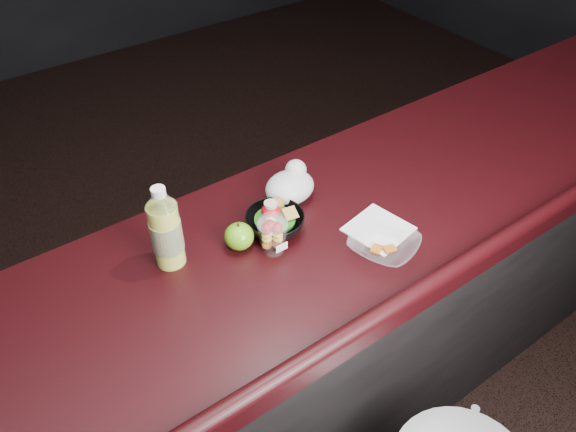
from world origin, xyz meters
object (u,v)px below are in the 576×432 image
object	(u,v)px
snack_bowl	(274,221)
lemonade_bottle	(166,233)
takeout_bowl	(384,245)
fruit_cup	(273,233)
green_apple	(239,236)

from	to	relation	value
snack_bowl	lemonade_bottle	bearing A→B (deg)	169.02
lemonade_bottle	takeout_bowl	xyz separation A→B (m)	(0.49, -0.30, -0.08)
fruit_cup	takeout_bowl	xyz separation A→B (m)	(0.24, -0.18, -0.04)
fruit_cup	snack_bowl	xyz separation A→B (m)	(0.05, 0.07, -0.03)
fruit_cup	takeout_bowl	world-z (taller)	fruit_cup
snack_bowl	takeout_bowl	bearing A→B (deg)	-51.71
fruit_cup	green_apple	world-z (taller)	fruit_cup
fruit_cup	lemonade_bottle	bearing A→B (deg)	153.44
lemonade_bottle	fruit_cup	world-z (taller)	lemonade_bottle
lemonade_bottle	takeout_bowl	size ratio (longest dim) A/B	1.07
green_apple	takeout_bowl	distance (m)	0.40
fruit_cup	green_apple	size ratio (longest dim) A/B	1.42
fruit_cup	green_apple	xyz separation A→B (m)	(-0.07, 0.07, -0.02)
fruit_cup	takeout_bowl	size ratio (longest dim) A/B	0.52
fruit_cup	green_apple	distance (m)	0.10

